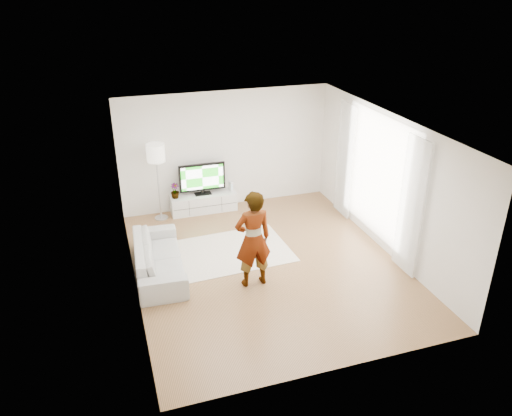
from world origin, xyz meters
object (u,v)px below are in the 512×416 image
object	(u,v)px
rug	(231,251)
sofa	(159,257)
floor_lamp	(156,156)
player	(253,239)
media_console	(204,203)
television	(202,178)

from	to	relation	value
rug	sofa	world-z (taller)	sofa
rug	floor_lamp	bearing A→B (deg)	119.70
player	rug	bearing A→B (deg)	-89.07
media_console	rug	world-z (taller)	media_console
sofa	player	bearing A→B (deg)	-117.17
rug	television	bearing A→B (deg)	92.95
television	sofa	distance (m)	2.82
media_console	television	world-z (taller)	television
player	floor_lamp	bearing A→B (deg)	-72.27
rug	media_console	bearing A→B (deg)	92.99
floor_lamp	rug	bearing A→B (deg)	-60.30
television	player	world-z (taller)	player
sofa	floor_lamp	size ratio (longest dim) A/B	1.22
media_console	rug	size ratio (longest dim) A/B	0.66
rug	player	world-z (taller)	player
rug	sofa	distance (m)	1.56
media_console	floor_lamp	world-z (taller)	floor_lamp
player	sofa	size ratio (longest dim) A/B	0.84
rug	player	bearing A→B (deg)	-86.18
media_console	television	xyz separation A→B (m)	(0.00, 0.03, 0.63)
floor_lamp	media_console	bearing A→B (deg)	3.62
media_console	rug	bearing A→B (deg)	-87.01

